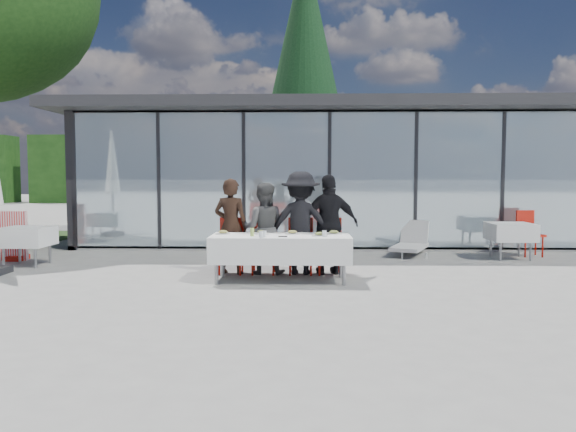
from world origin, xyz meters
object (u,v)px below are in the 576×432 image
(diner_a, at_px, (231,226))
(diner_c, at_px, (301,223))
(spare_table_right, at_px, (510,232))
(diner_d, at_px, (330,225))
(diner_chair_c, at_px, (301,243))
(plate_extra, at_px, (320,235))
(juice_bottle, at_px, (252,232))
(lounger, at_px, (411,243))
(spare_chair_b, at_px, (464,227))
(dining_table, at_px, (281,248))
(diner_chair_a, at_px, (232,243))
(plate_a, at_px, (223,233))
(plate_d, at_px, (334,233))
(spare_table_left, at_px, (27,237))
(folded_eyeglasses, at_px, (283,236))
(diner_chair_b, at_px, (264,243))
(conifer_tree, at_px, (305,64))
(diner_chair_d, at_px, (329,243))
(plate_c, at_px, (292,233))
(spare_chair_a, at_px, (528,231))
(diner_b, at_px, (263,228))
(plate_b, at_px, (262,233))

(diner_a, bearing_deg, diner_c, -165.81)
(spare_table_right, bearing_deg, diner_d, -153.06)
(diner_d, bearing_deg, diner_a, -11.29)
(diner_a, bearing_deg, diner_chair_c, -162.28)
(plate_extra, distance_m, juice_bottle, 1.08)
(lounger, bearing_deg, spare_chair_b, 28.11)
(dining_table, bearing_deg, diner_chair_a, 140.14)
(diner_d, height_order, plate_a, diner_d)
(diner_d, distance_m, plate_d, 0.53)
(plate_a, distance_m, juice_bottle, 0.60)
(plate_extra, relative_size, spare_table_left, 0.30)
(folded_eyeglasses, distance_m, spare_chair_b, 5.83)
(diner_chair_b, bearing_deg, plate_d, -26.36)
(diner_c, distance_m, spare_table_left, 5.29)
(diner_c, distance_m, spare_table_right, 4.78)
(diner_chair_a, height_order, conifer_tree, conifer_tree)
(spare_table_left, xyz_separation_m, spare_table_right, (9.57, 1.18, 0.00))
(diner_chair_d, height_order, juice_bottle, diner_chair_d)
(diner_chair_a, height_order, spare_table_right, diner_chair_a)
(plate_c, relative_size, spare_table_right, 0.30)
(diner_d, relative_size, folded_eyeglasses, 12.41)
(plate_a, height_order, plate_d, same)
(diner_d, distance_m, plate_c, 0.83)
(plate_c, distance_m, folded_eyeglasses, 0.44)
(juice_bottle, height_order, spare_chair_b, spare_chair_b)
(diner_chair_b, xyz_separation_m, spare_chair_a, (5.54, 2.33, 0.00))
(diner_chair_a, xyz_separation_m, diner_chair_d, (1.72, 0.00, 0.00))
(spare_table_left, bearing_deg, diner_b, -9.58)
(juice_bottle, bearing_deg, plate_extra, 2.59)
(diner_chair_c, relative_size, lounger, 0.67)
(spare_table_left, bearing_deg, diner_chair_c, -7.61)
(plate_b, bearing_deg, spare_table_left, 164.38)
(diner_chair_a, bearing_deg, plate_a, -95.85)
(diner_chair_a, bearing_deg, plate_c, -28.59)
(spare_table_left, bearing_deg, diner_c, -8.41)
(diner_chair_a, distance_m, spare_chair_a, 6.54)
(diner_chair_b, bearing_deg, conifer_tree, 86.35)
(spare_chair_a, bearing_deg, plate_d, -146.02)
(spare_table_right, distance_m, lounger, 2.05)
(juice_bottle, bearing_deg, spare_table_left, 160.01)
(spare_table_right, height_order, spare_chair_b, spare_chair_b)
(diner_c, relative_size, diner_d, 1.03)
(plate_c, relative_size, spare_chair_a, 0.26)
(dining_table, xyz_separation_m, diner_chair_b, (-0.33, 0.75, -0.00))
(diner_b, relative_size, diner_chair_b, 1.64)
(folded_eyeglasses, xyz_separation_m, lounger, (2.68, 3.47, -0.50))
(diner_c, height_order, diner_chair_d, diner_c)
(diner_chair_b, relative_size, diner_chair_d, 1.00)
(diner_chair_b, height_order, spare_table_left, diner_chair_b)
(plate_a, relative_size, spare_table_right, 0.30)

